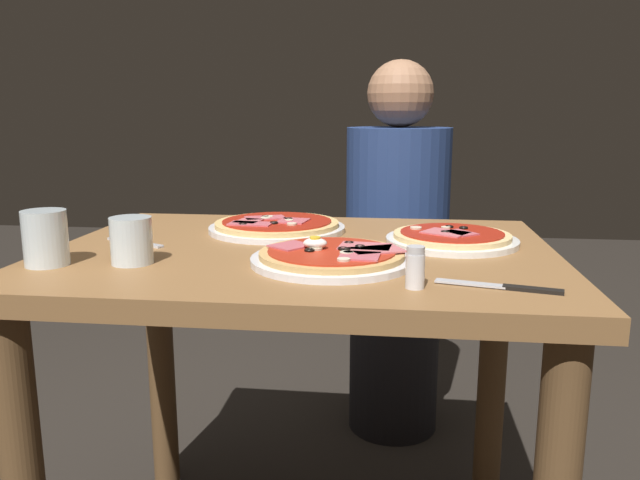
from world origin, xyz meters
TOP-DOWN VIEW (x-y plane):
  - dining_table at (0.00, 0.00)m, footprint 1.00×0.76m
  - pizza_foreground at (0.07, -0.12)m, footprint 0.30×0.30m
  - pizza_across_left at (-0.09, 0.17)m, footprint 0.31×0.31m
  - pizza_across_right at (0.30, 0.08)m, footprint 0.27×0.27m
  - water_glass_near at (-0.43, -0.20)m, footprint 0.08×0.08m
  - water_glass_far at (-0.29, -0.17)m, footprint 0.08×0.08m
  - fork at (-0.37, 0.00)m, footprint 0.15×0.08m
  - knife at (0.36, -0.25)m, footprint 0.19×0.07m
  - salt_shaker at (0.22, -0.27)m, footprint 0.03×0.03m
  - diner_person at (0.19, 0.71)m, footprint 0.32×0.32m

SIDE VIEW (x-z plane):
  - diner_person at x=0.19m, z-range -0.03..1.15m
  - dining_table at x=0.00m, z-range 0.24..1.00m
  - fork at x=-0.37m, z-range 0.76..0.76m
  - knife at x=0.36m, z-range 0.76..0.76m
  - pizza_across_right at x=0.30m, z-range 0.75..0.78m
  - pizza_across_left at x=-0.09m, z-range 0.75..0.78m
  - pizza_foreground at x=0.07m, z-range 0.75..0.79m
  - salt_shaker at x=0.22m, z-range 0.76..0.82m
  - water_glass_far at x=-0.29m, z-range 0.75..0.84m
  - water_glass_near at x=-0.43m, z-range 0.75..0.85m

